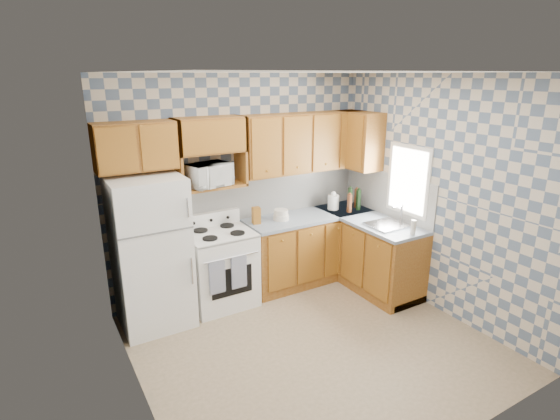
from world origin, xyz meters
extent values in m
plane|color=#776649|center=(0.00, 0.00, 0.00)|extent=(3.40, 3.40, 0.00)
cube|color=slate|center=(0.00, 1.60, 1.35)|extent=(3.40, 0.02, 2.70)
cube|color=slate|center=(1.70, 0.00, 1.35)|extent=(0.02, 3.20, 2.70)
cube|color=white|center=(0.40, 1.59, 1.20)|extent=(2.60, 0.02, 0.56)
cube|color=white|center=(1.69, 0.80, 1.20)|extent=(0.02, 1.60, 0.56)
cube|color=white|center=(-1.27, 1.25, 0.84)|extent=(0.75, 0.70, 1.68)
cube|color=white|center=(-0.47, 1.28, 0.45)|extent=(0.76, 0.65, 0.90)
cube|color=silver|center=(-0.47, 1.28, 0.91)|extent=(0.76, 0.65, 0.02)
cube|color=white|center=(-0.47, 1.55, 1.00)|extent=(0.76, 0.08, 0.17)
cube|color=navy|center=(-0.65, 0.93, 0.53)|extent=(0.19, 0.02, 0.39)
cube|color=navy|center=(-0.39, 0.93, 0.53)|extent=(0.19, 0.02, 0.39)
cube|color=brown|center=(0.82, 1.30, 0.44)|extent=(1.75, 0.60, 0.88)
cube|color=brown|center=(1.40, 0.80, 0.44)|extent=(0.60, 1.60, 0.88)
cube|color=slate|center=(0.82, 1.30, 0.90)|extent=(1.77, 0.63, 0.04)
cube|color=slate|center=(1.40, 0.80, 0.90)|extent=(0.63, 1.60, 0.04)
cube|color=brown|center=(0.82, 1.44, 1.85)|extent=(1.75, 0.33, 0.74)
cube|color=brown|center=(-1.29, 1.44, 1.97)|extent=(0.82, 0.33, 0.50)
cube|color=brown|center=(1.53, 1.25, 1.85)|extent=(0.33, 0.70, 0.74)
cube|color=brown|center=(-0.47, 1.44, 1.44)|extent=(0.80, 0.33, 0.03)
imported|color=white|center=(-0.51, 1.41, 1.58)|extent=(0.54, 0.43, 0.27)
cube|color=#B7B7BC|center=(1.40, 0.45, 0.93)|extent=(0.48, 0.40, 0.03)
cube|color=silver|center=(1.69, 0.45, 1.45)|extent=(0.02, 0.66, 0.86)
cylinder|color=black|center=(1.41, 1.20, 1.07)|extent=(0.07, 0.07, 0.30)
cylinder|color=black|center=(1.51, 1.14, 1.06)|extent=(0.07, 0.07, 0.28)
cylinder|color=#5F2F18|center=(1.56, 1.24, 1.05)|extent=(0.07, 0.07, 0.26)
cylinder|color=#5F2F18|center=(1.34, 1.12, 1.04)|extent=(0.07, 0.07, 0.24)
cube|color=brown|center=(0.05, 1.33, 1.02)|extent=(0.11, 0.11, 0.21)
cylinder|color=white|center=(1.24, 1.33, 1.02)|extent=(0.15, 0.15, 0.20)
cylinder|color=silver|center=(1.43, 0.08, 1.01)|extent=(0.06, 0.06, 0.17)
camera|label=1|loc=(-2.28, -3.21, 2.69)|focal=28.00mm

